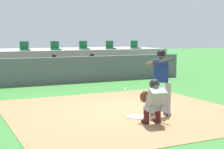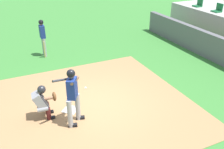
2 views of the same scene
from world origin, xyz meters
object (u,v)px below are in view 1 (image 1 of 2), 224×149
object	(u,v)px
home_plate	(137,117)
catcher_crouched	(154,100)
batter_at_plate	(160,78)
stadium_seat_7	(135,46)
stadium_seat_3	(25,48)
dugout_player_1	(93,66)
dugout_player_0	(55,67)
stadium_seat_5	(84,47)
stadium_seat_4	(55,48)
stadium_seat_6	(110,47)

from	to	relation	value
home_plate	catcher_crouched	xyz separation A→B (m)	(0.01, -0.81, 0.58)
batter_at_plate	stadium_seat_7	distance (m)	11.41
stadium_seat_3	dugout_player_1	bearing A→B (deg)	-34.63
home_plate	stadium_seat_7	world-z (taller)	stadium_seat_7
dugout_player_0	stadium_seat_5	xyz separation A→B (m)	(2.26, 2.03, 0.86)
dugout_player_0	stadium_seat_4	bearing A→B (deg)	72.65
catcher_crouched	stadium_seat_4	bearing A→B (deg)	85.83
stadium_seat_4	dugout_player_0	bearing A→B (deg)	-107.35
batter_at_plate	catcher_crouched	size ratio (longest dim) A/B	1.02
dugout_player_0	catcher_crouched	bearing A→B (deg)	-91.05
dugout_player_0	stadium_seat_3	xyz separation A→B (m)	(-0.99, 2.03, 0.86)
home_plate	dugout_player_1	distance (m)	8.44
dugout_player_1	stadium_seat_6	distance (m)	2.93
stadium_seat_4	batter_at_plate	bearing A→B (deg)	-90.67
dugout_player_0	stadium_seat_6	distance (m)	4.47
stadium_seat_4	stadium_seat_7	size ratio (longest dim) A/B	1.00
batter_at_plate	stadium_seat_6	world-z (taller)	stadium_seat_6
home_plate	dugout_player_0	xyz separation A→B (m)	(0.18, 8.14, 0.65)
batter_at_plate	stadium_seat_6	size ratio (longest dim) A/B	3.76
dugout_player_0	stadium_seat_3	bearing A→B (deg)	115.93
dugout_player_1	stadium_seat_4	world-z (taller)	stadium_seat_4
stadium_seat_4	stadium_seat_7	distance (m)	4.88
stadium_seat_5	stadium_seat_6	distance (m)	1.63
stadium_seat_3	stadium_seat_6	world-z (taller)	same
catcher_crouched	stadium_seat_4	xyz separation A→B (m)	(0.80, 10.99, 0.93)
batter_at_plate	dugout_player_1	size ratio (longest dim) A/B	1.39
stadium_seat_3	stadium_seat_6	size ratio (longest dim) A/B	1.00
stadium_seat_5	dugout_player_0	bearing A→B (deg)	-138.01
catcher_crouched	stadium_seat_7	size ratio (longest dim) A/B	3.68
stadium_seat_6	batter_at_plate	bearing A→B (deg)	-108.21
batter_at_plate	dugout_player_0	xyz separation A→B (m)	(-0.52, 8.21, -0.36)
batter_at_plate	catcher_crouched	bearing A→B (deg)	-132.32
stadium_seat_5	stadium_seat_4	bearing A→B (deg)	180.00
catcher_crouched	home_plate	bearing A→B (deg)	90.85
home_plate	dugout_player_0	distance (m)	8.17
batter_at_plate	dugout_player_1	world-z (taller)	batter_at_plate
batter_at_plate	stadium_seat_7	size ratio (longest dim) A/B	3.76
dugout_player_0	stadium_seat_7	xyz separation A→B (m)	(5.51, 2.03, 0.86)
stadium_seat_3	stadium_seat_5	bearing A→B (deg)	0.00
dugout_player_0	dugout_player_1	size ratio (longest dim) A/B	1.00
dugout_player_1	stadium_seat_7	size ratio (longest dim) A/B	2.71
stadium_seat_4	stadium_seat_3	bearing A→B (deg)	180.00
catcher_crouched	stadium_seat_3	world-z (taller)	stadium_seat_3
catcher_crouched	dugout_player_1	world-z (taller)	dugout_player_1
stadium_seat_3	stadium_seat_4	bearing A→B (deg)	0.00
batter_at_plate	stadium_seat_7	bearing A→B (deg)	64.01
stadium_seat_4	stadium_seat_6	size ratio (longest dim) A/B	1.00
dugout_player_1	stadium_seat_5	xyz separation A→B (m)	(0.30, 2.03, 0.86)
batter_at_plate	stadium_seat_4	xyz separation A→B (m)	(0.12, 10.25, 0.50)
catcher_crouched	stadium_seat_6	world-z (taller)	stadium_seat_6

